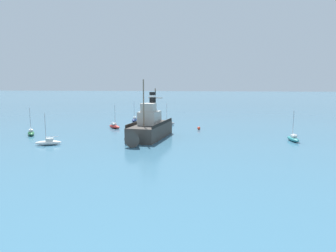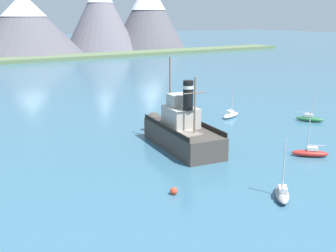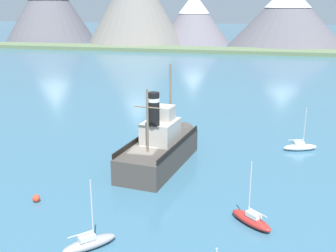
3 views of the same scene
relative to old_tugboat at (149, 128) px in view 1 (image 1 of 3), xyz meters
name	(u,v)px [view 1 (image 1 of 3)]	position (x,y,z in m)	size (l,w,h in m)	color
ground_plane	(158,136)	(-1.07, -2.85, -1.83)	(600.00, 600.00, 0.00)	#38667F
old_tugboat	(149,128)	(0.00, 0.00, 0.00)	(6.03, 14.73, 9.90)	#423D38
sailboat_grey	(168,123)	(-1.00, -16.10, -1.40)	(3.41, 3.52, 4.90)	gray
sailboat_teal	(293,139)	(-23.54, -0.67, -1.40)	(1.62, 3.92, 4.90)	#23757A
sailboat_navy	(135,120)	(8.10, -22.20, -1.40)	(1.42, 3.88, 4.90)	navy
sailboat_red	(114,126)	(9.48, -10.47, -1.40)	(3.55, 3.37, 4.90)	#B22823
sailboat_white	(48,142)	(14.16, 7.43, -1.40)	(3.95, 2.28, 4.90)	white
sailboat_green	(31,133)	(21.90, -0.44, -1.40)	(2.99, 3.79, 4.90)	#286B3D
mooring_buoy	(199,128)	(-8.04, -10.68, -1.52)	(0.62, 0.62, 0.62)	red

